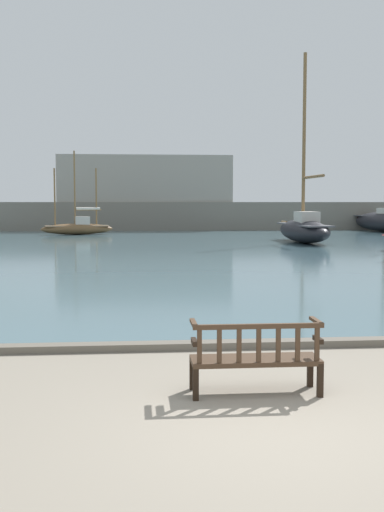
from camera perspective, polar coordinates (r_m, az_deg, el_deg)
name	(u,v)px	position (r m, az deg, el deg)	size (l,w,h in m)	color
ground_plane	(277,433)	(6.94, 7.54, -15.29)	(160.00, 160.00, 0.00)	gray
harbor_water	(153,232)	(50.43, -3.48, 2.14)	(100.00, 80.00, 0.08)	#476670
quay_edge_kerb	(225,345)	(10.57, 2.93, -7.89)	(40.00, 0.30, 0.12)	#675F54
park_bench	(256,357)	(8.07, 5.69, -8.92)	(1.60, 0.52, 0.92)	black
sailboat_far_port	(78,227)	(46.36, -10.14, 2.56)	(5.20, 2.12, 5.92)	brown
sailboat_outer_starboard	(304,228)	(37.18, 9.92, 2.45)	(2.20, 8.33, 10.68)	black
far_breakwater	(154,207)	(53.03, -3.43, 4.39)	(56.28, 2.40, 6.70)	slate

